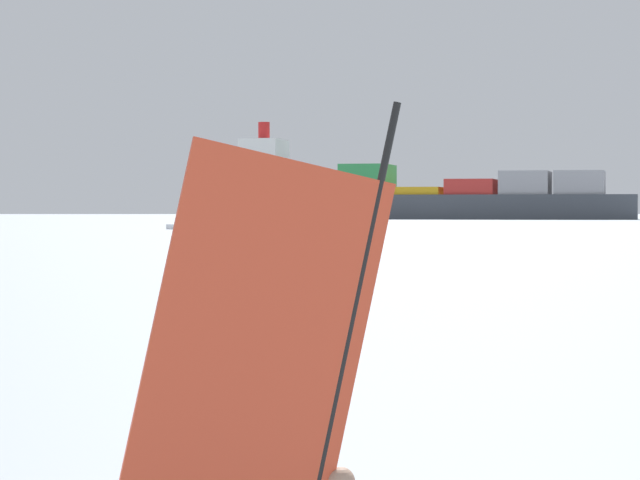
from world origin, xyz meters
TOP-DOWN VIEW (x-y plane):
  - cargo_ship at (3.24, 478.44)m, footprint 146.40×47.99m
  - distant_headland at (169.28, 1370.53)m, footprint 996.57×395.19m
  - small_sailboat at (-34.03, 231.30)m, footprint 8.76×7.93m

SIDE VIEW (x-z plane):
  - small_sailboat at x=-34.03m, z-range -4.03..5.49m
  - cargo_ship at x=3.24m, z-range -9.11..24.49m
  - distant_headland at x=169.28m, z-range 0.00..33.28m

